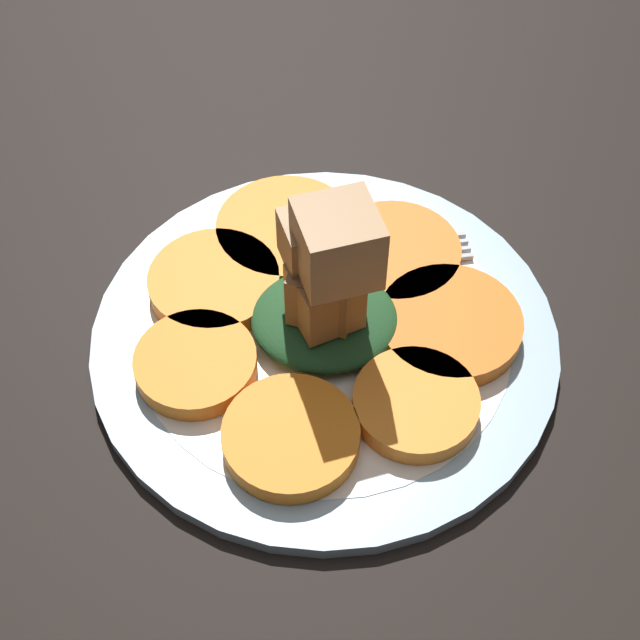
{
  "coord_description": "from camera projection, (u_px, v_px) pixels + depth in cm",
  "views": [
    {
      "loc": [
        -0.3,
        34.32,
        47.49
      ],
      "look_at": [
        0.0,
        0.0,
        4.1
      ],
      "focal_mm": 50.0,
      "sensor_mm": 36.0,
      "label": 1
    }
  ],
  "objects": [
    {
      "name": "carrot_slice_3",
      "position": [
        282.0,
        230.0,
        0.61
      ],
      "size": [
        9.48,
        9.48,
        1.31
      ],
      "primitive_type": "cylinder",
      "color": "orange",
      "rests_on": "plate"
    },
    {
      "name": "carrot_slice_4",
      "position": [
        210.0,
        282.0,
        0.58
      ],
      "size": [
        8.53,
        8.53,
        1.31
      ],
      "primitive_type": "cylinder",
      "color": "orange",
      "rests_on": "plate"
    },
    {
      "name": "carrot_slice_1",
      "position": [
        445.0,
        329.0,
        0.55
      ],
      "size": [
        9.01,
        9.01,
        1.31
      ],
      "primitive_type": "cylinder",
      "color": "orange",
      "rests_on": "plate"
    },
    {
      "name": "fork",
      "position": [
        343.0,
        260.0,
        0.6
      ],
      "size": [
        17.74,
        4.59,
        0.4
      ],
      "rotation": [
        0.0,
        0.0,
        0.17
      ],
      "color": "#B2B2B7",
      "rests_on": "plate"
    },
    {
      "name": "carrot_slice_0",
      "position": [
        411.0,
        404.0,
        0.52
      ],
      "size": [
        7.43,
        7.43,
        1.31
      ],
      "primitive_type": "cylinder",
      "color": "orange",
      "rests_on": "plate"
    },
    {
      "name": "plate",
      "position": [
        320.0,
        335.0,
        0.57
      ],
      "size": [
        29.44,
        29.44,
        1.05
      ],
      "color": "#99B7D1",
      "rests_on": "table_slab"
    },
    {
      "name": "table_slab",
      "position": [
        320.0,
        350.0,
        0.58
      ],
      "size": [
        120.0,
        120.0,
        2.0
      ],
      "primitive_type": "cube",
      "color": "black",
      "rests_on": "ground"
    },
    {
      "name": "carrot_slice_5",
      "position": [
        191.0,
        363.0,
        0.54
      ],
      "size": [
        7.43,
        7.43,
        1.31
      ],
      "primitive_type": "cylinder",
      "color": "orange",
      "rests_on": "plate"
    },
    {
      "name": "carrot_slice_2",
      "position": [
        389.0,
        254.0,
        0.59
      ],
      "size": [
        8.87,
        8.87,
        1.31
      ],
      "primitive_type": "cylinder",
      "color": "orange",
      "rests_on": "plate"
    },
    {
      "name": "carrot_slice_6",
      "position": [
        286.0,
        437.0,
        0.51
      ],
      "size": [
        7.9,
        7.9,
        1.31
      ],
      "primitive_type": "cylinder",
      "color": "orange",
      "rests_on": "plate"
    },
    {
      "name": "center_pile",
      "position": [
        320.0,
        290.0,
        0.53
      ],
      "size": [
        9.21,
        8.29,
        10.84
      ],
      "color": "#1E4723",
      "rests_on": "plate"
    }
  ]
}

